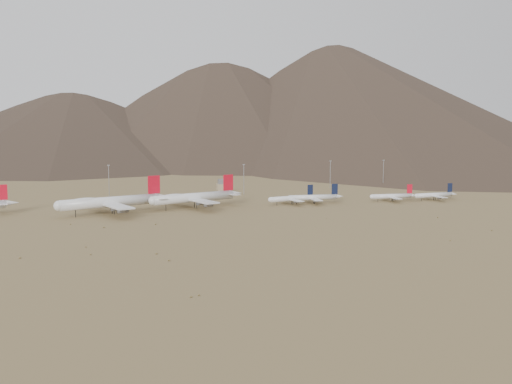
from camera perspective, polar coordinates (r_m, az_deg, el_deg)
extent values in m
plane|color=#9E8852|center=(368.49, -4.63, -2.35)|extent=(3000.00, 3000.00, 0.00)
cone|color=white|center=(407.58, -23.29, -1.01)|extent=(10.42, 6.52, 5.04)
cube|color=white|center=(407.62, -23.90, -1.02)|extent=(7.80, 19.40, 0.34)
cube|color=red|center=(406.82, -24.10, -0.02)|extent=(7.03, 1.61, 9.93)
cylinder|color=white|center=(383.20, -14.30, -0.96)|extent=(64.61, 30.34, 6.88)
sphere|color=white|center=(372.91, -19.09, -1.33)|extent=(6.74, 6.74, 6.74)
cone|color=white|center=(397.67, -9.28, -0.50)|extent=(13.41, 10.08, 6.19)
cube|color=white|center=(382.87, -14.49, -1.13)|extent=(31.87, 60.79, 0.86)
cube|color=white|center=(395.39, -9.97, -0.53)|extent=(13.92, 23.80, 0.41)
cube|color=red|center=(393.85, -10.17, 0.74)|extent=(8.30, 3.69, 12.21)
cylinder|color=black|center=(376.52, -17.60, -2.09)|extent=(0.44, 0.44, 4.66)
cylinder|color=black|center=(386.04, -14.18, -1.77)|extent=(0.55, 0.55, 4.66)
cylinder|color=black|center=(382.86, -14.00, -1.83)|extent=(0.55, 0.55, 4.66)
ellipsoid|color=white|center=(377.28, -16.77, -0.86)|extent=(21.74, 12.47, 4.13)
cylinder|color=slate|center=(394.46, -15.10, -1.18)|extent=(7.33, 5.28, 3.10)
cylinder|color=slate|center=(371.79, -13.82, -1.60)|extent=(7.33, 5.28, 3.10)
cylinder|color=slate|center=(404.73, -15.63, -1.00)|extent=(7.33, 5.28, 3.10)
cylinder|color=slate|center=(361.66, -13.19, -1.81)|extent=(7.33, 5.28, 3.10)
cylinder|color=white|center=(400.80, -6.23, -0.55)|extent=(60.21, 28.95, 6.43)
sphere|color=white|center=(386.64, -10.25, -0.88)|extent=(6.30, 6.30, 6.30)
cone|color=white|center=(418.79, -2.07, -0.14)|extent=(12.55, 9.51, 5.79)
cube|color=white|center=(400.32, -6.38, -0.70)|extent=(30.31, 56.69, 0.80)
cube|color=white|center=(416.06, -2.65, -0.17)|extent=(13.21, 22.21, 0.39)
cube|color=red|center=(414.50, -2.80, 0.96)|extent=(7.73, 3.52, 11.41)
cylinder|color=black|center=(391.40, -9.00, -1.56)|extent=(0.41, 0.41, 4.36)
cylinder|color=black|center=(403.50, -6.18, -1.27)|extent=(0.52, 0.52, 4.36)
cylinder|color=black|center=(400.73, -5.95, -1.32)|extent=(0.52, 0.52, 4.36)
ellipsoid|color=white|center=(392.98, -8.29, -0.46)|extent=(20.29, 11.83, 3.86)
cylinder|color=slate|center=(410.44, -7.16, -0.75)|extent=(6.85, 4.99, 2.89)
cylinder|color=slate|center=(390.69, -5.56, -1.10)|extent=(6.85, 4.99, 2.89)
cylinder|color=slate|center=(419.44, -7.83, -0.61)|extent=(6.85, 4.99, 2.89)
cylinder|color=slate|center=(381.91, -4.79, -1.27)|extent=(6.85, 4.99, 2.89)
cylinder|color=white|center=(418.85, 3.57, -0.64)|extent=(34.80, 11.19, 3.78)
sphere|color=white|center=(410.50, 1.47, -0.78)|extent=(3.70, 3.70, 3.70)
cone|color=white|center=(428.81, 5.83, -0.46)|extent=(6.85, 4.67, 3.40)
cube|color=white|center=(418.57, 3.49, -0.72)|extent=(11.87, 30.33, 0.47)
cube|color=white|center=(427.33, 5.51, -0.46)|extent=(5.50, 11.74, 0.23)
cube|color=#111934|center=(426.35, 5.44, 0.23)|extent=(4.49, 1.31, 7.46)
cylinder|color=black|center=(413.36, 2.11, -1.17)|extent=(0.40, 0.40, 2.59)
cylinder|color=black|center=(420.41, 3.59, -1.05)|extent=(0.50, 0.50, 2.59)
cylinder|color=black|center=(418.79, 3.72, -1.08)|extent=(0.50, 0.50, 2.59)
cylinder|color=slate|center=(425.89, 2.93, -0.72)|extent=(3.76, 2.41, 1.70)
cylinder|color=slate|center=(411.54, 4.07, -0.98)|extent=(3.76, 2.41, 1.70)
cylinder|color=white|center=(424.50, 5.74, -0.54)|extent=(36.51, 4.92, 3.95)
sphere|color=white|center=(419.21, 3.37, -0.61)|extent=(3.87, 3.87, 3.87)
cone|color=white|center=(431.22, 8.32, -0.42)|extent=(6.65, 3.73, 3.56)
cube|color=white|center=(424.35, 5.65, -0.62)|extent=(6.65, 31.36, 0.49)
cube|color=white|center=(430.19, 7.95, -0.42)|extent=(3.59, 11.94, 0.24)
cube|color=#111934|center=(429.31, 7.87, 0.30)|extent=(4.74, 0.48, 7.80)
cylinder|color=black|center=(421.15, 4.09, -1.03)|extent=(0.42, 0.42, 2.71)
cylinder|color=black|center=(426.08, 5.79, -0.96)|extent=(0.52, 0.52, 2.71)
cylinder|color=black|center=(424.22, 5.87, -1.00)|extent=(0.52, 0.52, 2.71)
cylinder|color=slate|center=(432.72, 5.29, -0.61)|extent=(3.69, 1.87, 1.78)
cylinder|color=slate|center=(416.24, 6.02, -0.90)|extent=(3.69, 1.87, 1.78)
cylinder|color=white|center=(446.40, 13.41, -0.40)|extent=(32.31, 4.09, 3.50)
sphere|color=white|center=(439.52, 11.53, -0.46)|extent=(3.43, 3.43, 3.43)
cone|color=white|center=(454.63, 15.45, -0.31)|extent=(5.86, 3.26, 3.15)
cube|color=white|center=(446.18, 13.33, -0.47)|extent=(5.67, 27.73, 0.44)
cube|color=white|center=(453.40, 15.17, -0.30)|extent=(3.09, 10.55, 0.21)
cube|color=red|center=(452.56, 15.11, 0.30)|extent=(4.20, 0.39, 6.91)
cylinder|color=black|center=(441.90, 12.09, -0.83)|extent=(0.37, 0.37, 2.40)
cylinder|color=black|center=(447.82, 13.43, -0.76)|extent=(0.46, 0.46, 2.40)
cylinder|color=black|center=(446.27, 13.52, -0.79)|extent=(0.46, 0.46, 2.40)
cylinder|color=slate|center=(453.18, 12.90, -0.47)|extent=(3.25, 1.63, 1.58)
cylinder|color=slate|center=(439.41, 13.78, -0.71)|extent=(3.25, 1.63, 1.58)
cylinder|color=white|center=(462.18, 17.37, -0.29)|extent=(32.60, 7.11, 3.52)
sphere|color=white|center=(452.49, 15.74, -0.38)|extent=(3.45, 3.45, 3.45)
cone|color=white|center=(473.43, 19.11, -0.16)|extent=(6.15, 3.80, 3.17)
cube|color=white|center=(461.85, 17.30, -0.36)|extent=(8.25, 28.19, 0.44)
cube|color=white|center=(471.78, 18.86, -0.17)|extent=(4.07, 10.82, 0.21)
cube|color=#111934|center=(470.85, 18.82, 0.42)|extent=(4.22, 0.78, 6.95)
cylinder|color=black|center=(455.72, 16.22, -0.72)|extent=(0.37, 0.37, 2.41)
cylinder|color=black|center=(463.62, 17.35, -0.64)|extent=(0.46, 0.46, 2.41)
cylinder|color=black|center=(462.24, 17.48, -0.66)|extent=(0.46, 0.46, 2.41)
cylinder|color=slate|center=(468.08, 16.72, -0.36)|extent=(3.40, 1.93, 1.58)
cylinder|color=slate|center=(455.87, 17.89, -0.58)|extent=(3.40, 1.93, 1.58)
cube|color=tan|center=(490.30, -3.45, 0.36)|extent=(8.00, 8.00, 8.00)
cube|color=slate|center=(489.69, -3.45, 1.06)|extent=(6.00, 6.00, 4.00)
cylinder|color=gray|center=(483.19, -14.50, 1.08)|extent=(0.50, 0.50, 25.00)
cube|color=gray|center=(482.18, -14.54, 2.60)|extent=(2.00, 0.60, 0.80)
cylinder|color=gray|center=(476.99, -1.23, 1.22)|extent=(0.50, 0.50, 25.00)
cube|color=gray|center=(475.96, -1.23, 2.76)|extent=(2.00, 0.60, 0.80)
cylinder|color=gray|center=(532.37, 7.43, 1.73)|extent=(0.50, 0.50, 25.00)
cube|color=gray|center=(531.45, 7.45, 3.10)|extent=(2.00, 0.60, 0.80)
cylinder|color=gray|center=(552.51, 12.61, 1.80)|extent=(0.50, 0.50, 25.00)
cube|color=gray|center=(551.62, 12.65, 3.12)|extent=(2.00, 0.60, 0.80)
ellipsoid|color=olive|center=(339.36, 22.52, -3.56)|extent=(0.84, 0.84, 0.48)
ellipsoid|color=olive|center=(195.32, -6.52, -10.37)|extent=(0.87, 0.87, 0.55)
ellipsoid|color=olive|center=(375.40, 17.72, -2.42)|extent=(0.83, 0.83, 0.68)
ellipsoid|color=olive|center=(282.65, -16.65, -5.28)|extent=(0.69, 0.69, 0.61)
ellipsoid|color=olive|center=(196.89, -5.74, -10.21)|extent=(0.65, 0.65, 0.58)
ellipsoid|color=olive|center=(265.86, -16.22, -6.01)|extent=(0.79, 0.79, 0.59)
ellipsoid|color=olive|center=(338.32, -10.01, -3.18)|extent=(1.02, 1.02, 0.57)
ellipsoid|color=olive|center=(350.67, -18.06, -3.07)|extent=(0.88, 0.88, 0.46)
ellipsoid|color=olive|center=(269.25, -22.54, -6.09)|extent=(1.01, 1.01, 0.66)
ellipsoid|color=olive|center=(247.15, -8.70, -6.77)|extent=(1.02, 1.02, 0.63)
ellipsoid|color=olive|center=(302.13, 18.85, -4.61)|extent=(0.78, 0.78, 0.54)
ellipsoid|color=olive|center=(334.25, -14.98, -3.41)|extent=(0.95, 0.95, 0.69)
ellipsoid|color=olive|center=(260.94, -9.92, -6.08)|extent=(0.96, 0.96, 0.58)
ellipsoid|color=olive|center=(357.39, 7.06, -2.63)|extent=(0.53, 0.53, 0.30)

